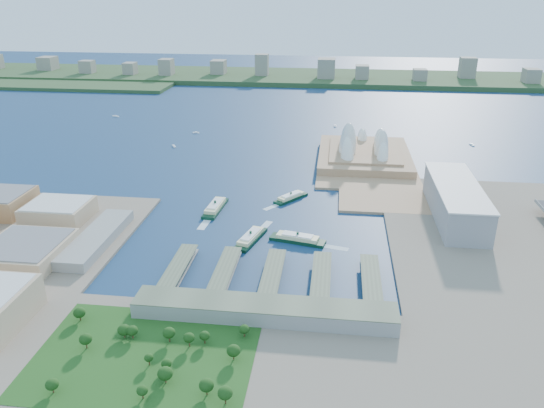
# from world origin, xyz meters

# --- Properties ---
(ground) EXTENTS (3000.00, 3000.00, 0.00)m
(ground) POSITION_xyz_m (0.00, 0.00, 0.00)
(ground) COLOR #0F2746
(ground) RESTS_ON ground
(south_land) EXTENTS (720.00, 180.00, 3.00)m
(south_land) POSITION_xyz_m (0.00, -210.00, 1.50)
(south_land) COLOR gray
(south_land) RESTS_ON ground
(east_land) EXTENTS (240.00, 500.00, 3.00)m
(east_land) POSITION_xyz_m (240.00, -50.00, 1.50)
(east_land) COLOR gray
(east_land) RESTS_ON ground
(peninsula) EXTENTS (135.00, 220.00, 3.00)m
(peninsula) POSITION_xyz_m (107.50, 260.00, 1.50)
(peninsula) COLOR tan
(peninsula) RESTS_ON ground
(far_shore) EXTENTS (2200.00, 260.00, 12.00)m
(far_shore) POSITION_xyz_m (0.00, 980.00, 6.00)
(far_shore) COLOR #2D4926
(far_shore) RESTS_ON ground
(opera_house) EXTENTS (134.00, 180.00, 58.00)m
(opera_house) POSITION_xyz_m (105.00, 280.00, 32.00)
(opera_house) COLOR white
(opera_house) RESTS_ON peninsula
(toaster_building) EXTENTS (45.00, 155.00, 35.00)m
(toaster_building) POSITION_xyz_m (195.00, 80.00, 20.50)
(toaster_building) COLOR gray
(toaster_building) RESTS_ON east_land
(ferry_wharves) EXTENTS (184.00, 90.00, 9.30)m
(ferry_wharves) POSITION_xyz_m (14.00, -75.00, 4.65)
(ferry_wharves) COLOR #555F47
(ferry_wharves) RESTS_ON ground
(terminal_building) EXTENTS (200.00, 28.00, 12.00)m
(terminal_building) POSITION_xyz_m (15.00, -135.00, 9.00)
(terminal_building) COLOR gray
(terminal_building) RESTS_ON south_land
(park) EXTENTS (150.00, 110.00, 16.00)m
(park) POSITION_xyz_m (-60.00, -190.00, 11.00)
(park) COLOR #194714
(park) RESTS_ON south_land
(far_skyline) EXTENTS (1900.00, 140.00, 55.00)m
(far_skyline) POSITION_xyz_m (0.00, 960.00, 39.50)
(far_skyline) COLOR gray
(far_skyline) RESTS_ON far_shore
(ferry_a) EXTENTS (19.34, 59.70, 11.11)m
(ferry_a) POSITION_xyz_m (-69.64, 71.67, 5.55)
(ferry_a) COLOR black
(ferry_a) RESTS_ON ground
(ferry_b) EXTENTS (39.11, 46.06, 9.16)m
(ferry_b) POSITION_xyz_m (13.09, 113.90, 4.58)
(ferry_b) COLOR black
(ferry_b) RESTS_ON ground
(ferry_c) EXTENTS (27.60, 56.70, 10.39)m
(ferry_c) POSITION_xyz_m (-17.09, -1.13, 5.20)
(ferry_c) COLOR black
(ferry_c) RESTS_ON ground
(ferry_d) EXTENTS (57.53, 26.29, 10.54)m
(ferry_d) POSITION_xyz_m (29.76, 2.48, 5.27)
(ferry_d) COLOR black
(ferry_d) RESTS_ON ground
(boat_a) EXTENTS (9.27, 13.62, 2.62)m
(boat_a) POSITION_xyz_m (-190.74, 312.44, 1.31)
(boat_a) COLOR white
(boat_a) RESTS_ON ground
(boat_b) EXTENTS (11.12, 4.90, 2.91)m
(boat_b) POSITION_xyz_m (-177.19, 397.36, 1.46)
(boat_b) COLOR white
(boat_b) RESTS_ON ground
(boat_c) EXTENTS (6.50, 13.63, 2.95)m
(boat_c) POSITION_xyz_m (279.26, 378.43, 1.48)
(boat_c) COLOR white
(boat_c) RESTS_ON ground
(boat_d) EXTENTS (16.37, 9.94, 2.76)m
(boat_d) POSITION_xyz_m (-363.58, 499.41, 1.38)
(boat_d) COLOR white
(boat_d) RESTS_ON ground
(boat_e) EXTENTS (4.68, 12.75, 3.08)m
(boat_e) POSITION_xyz_m (60.99, 473.27, 1.54)
(boat_e) COLOR white
(boat_e) RESTS_ON ground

